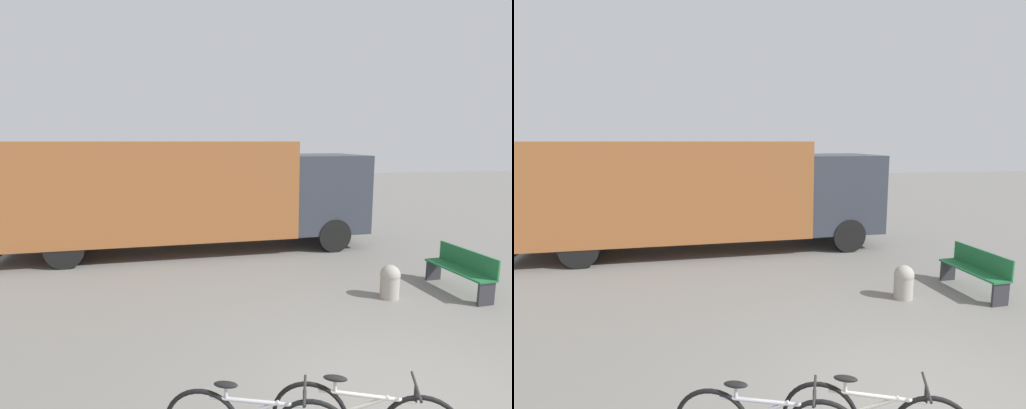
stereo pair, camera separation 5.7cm
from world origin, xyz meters
TOP-DOWN VIEW (x-y plane):
  - delivery_truck at (-1.99, 7.25)m, footprint 9.44×2.37m
  - park_bench at (3.07, 3.00)m, footprint 0.46×1.51m
  - bollard_near_bench at (1.53, 2.99)m, footprint 0.37×0.37m

SIDE VIEW (x-z plane):
  - bollard_near_bench at x=1.53m, z-range 0.02..0.65m
  - park_bench at x=3.07m, z-range 0.04..0.87m
  - delivery_truck at x=-1.99m, z-range 0.17..3.08m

